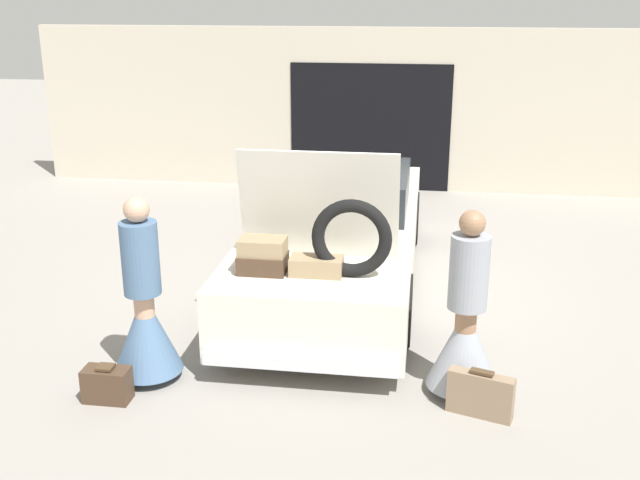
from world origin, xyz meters
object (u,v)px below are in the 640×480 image
(car, at_px, (338,234))
(person_right, at_px, (465,331))
(person_left, at_px, (145,316))
(suitcase_beside_left_person, at_px, (107,384))
(suitcase_beside_right_person, at_px, (480,395))

(car, distance_m, person_right, 2.85)
(person_left, bearing_deg, person_right, 96.03)
(person_left, height_order, person_right, person_left)
(suitcase_beside_left_person, height_order, suitcase_beside_right_person, suitcase_beside_right_person)
(suitcase_beside_left_person, bearing_deg, suitcase_beside_right_person, 3.99)
(car, bearing_deg, suitcase_beside_right_person, -61.33)
(person_right, height_order, suitcase_beside_left_person, person_right)
(suitcase_beside_left_person, distance_m, suitcase_beside_right_person, 3.18)
(person_left, distance_m, suitcase_beside_right_person, 3.00)
(person_right, distance_m, suitcase_beside_right_person, 0.56)
(person_right, relative_size, suitcase_beside_right_person, 3.00)
(car, height_order, person_right, car)
(car, relative_size, suitcase_beside_right_person, 9.57)
(person_left, distance_m, suitcase_beside_left_person, 0.67)
(person_right, bearing_deg, suitcase_beside_left_person, 89.70)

